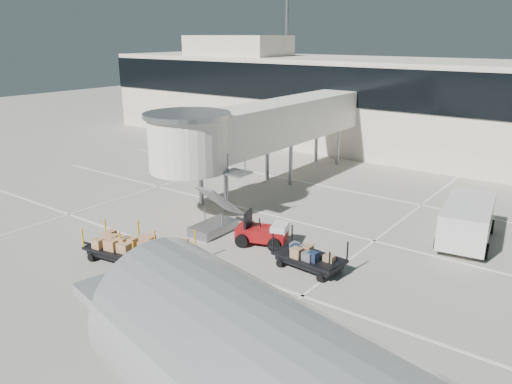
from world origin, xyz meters
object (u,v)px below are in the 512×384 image
suitcase_cart (310,258)px  minivan (468,218)px  box_cart_near (155,250)px  belt_loader (218,141)px  ground_worker (143,269)px  baggage_tug (263,233)px  box_cart_far (121,248)px

suitcase_cart → minivan: minivan is taller
box_cart_near → belt_loader: belt_loader is taller
minivan → suitcase_cart: bearing=-130.0°
ground_worker → belt_loader: bearing=111.6°
baggage_tug → box_cart_far: (-4.21, -5.43, 0.02)m
box_cart_far → box_cart_near: bearing=23.0°
suitcase_cart → ground_worker: 7.28m
baggage_tug → box_cart_near: 5.39m
box_cart_far → ground_worker: size_ratio=2.49×
box_cart_near → ground_worker: bearing=-68.8°
box_cart_near → minivan: minivan is taller
baggage_tug → box_cart_far: size_ratio=0.70×
box_cart_far → minivan: size_ratio=0.71×
suitcase_cart → minivan: (4.70, 7.63, 0.67)m
suitcase_cart → box_cart_far: 8.71m
ground_worker → belt_loader: belt_loader is taller
suitcase_cart → baggage_tug: bearing=167.3°
baggage_tug → minivan: 10.40m
box_cart_far → baggage_tug: bearing=44.2°
baggage_tug → ground_worker: baggage_tug is taller
baggage_tug → belt_loader: (-16.28, 15.43, 0.10)m
suitcase_cart → box_cart_far: (-7.52, -4.40, 0.07)m
box_cart_far → minivan: minivan is taller
minivan → belt_loader: size_ratio=1.39×
baggage_tug → suitcase_cart: (3.31, -1.03, -0.05)m
box_cart_far → ground_worker: bearing=-30.2°
baggage_tug → belt_loader: size_ratio=0.68×
suitcase_cart → box_cart_far: bearing=-145.1°
box_cart_near → ground_worker: 2.46m
box_cart_near → box_cart_far: box_cart_near is taller
suitcase_cart → box_cart_near: 7.09m
box_cart_near → suitcase_cart: bearing=15.5°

